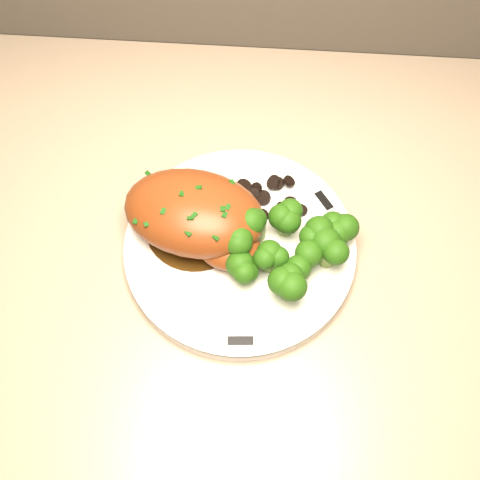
# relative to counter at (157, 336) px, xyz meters

# --- Properties ---
(counter) EXTENTS (1.86, 0.64, 0.92)m
(counter) POSITION_rel_counter_xyz_m (0.00, 0.00, 0.00)
(counter) COLOR brown
(counter) RESTS_ON ground
(plate) EXTENTS (0.32, 0.32, 0.02)m
(plate) POSITION_rel_counter_xyz_m (0.15, -0.02, 0.41)
(plate) COLOR white
(plate) RESTS_ON counter
(rim_accent_0) EXTENTS (0.02, 0.03, 0.00)m
(rim_accent_0) POSITION_rel_counter_xyz_m (0.25, 0.04, 0.42)
(rim_accent_0) COLOR black
(rim_accent_0) RESTS_ON plate
(rim_accent_1) EXTENTS (0.02, 0.03, 0.00)m
(rim_accent_1) POSITION_rel_counter_xyz_m (0.05, 0.03, 0.42)
(rim_accent_1) COLOR black
(rim_accent_1) RESTS_ON plate
(rim_accent_2) EXTENTS (0.03, 0.01, 0.00)m
(rim_accent_2) POSITION_rel_counter_xyz_m (0.16, -0.14, 0.42)
(rim_accent_2) COLOR black
(rim_accent_2) RESTS_ON plate
(gravy_pool) EXTENTS (0.12, 0.12, 0.00)m
(gravy_pool) POSITION_rel_counter_xyz_m (0.10, -0.00, 0.42)
(gravy_pool) COLOR #3C240A
(gravy_pool) RESTS_ON plate
(chicken_breast) EXTENTS (0.18, 0.14, 0.06)m
(chicken_breast) POSITION_rel_counter_xyz_m (0.10, -0.01, 0.45)
(chicken_breast) COLOR brown
(chicken_breast) RESTS_ON plate
(mushroom_pile) EXTENTS (0.08, 0.06, 0.02)m
(mushroom_pile) POSITION_rel_counter_xyz_m (0.18, 0.04, 0.42)
(mushroom_pile) COLOR black
(mushroom_pile) RESTS_ON plate
(broccoli_florets) EXTENTS (0.14, 0.11, 0.04)m
(broccoli_florets) POSITION_rel_counter_xyz_m (0.20, -0.04, 0.44)
(broccoli_florets) COLOR olive
(broccoli_florets) RESTS_ON plate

